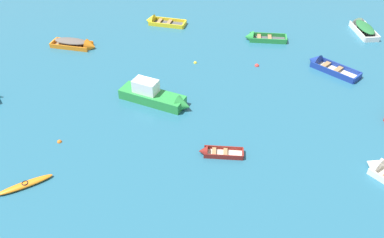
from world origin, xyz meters
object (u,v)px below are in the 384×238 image
kayak_orange_back_row_right (25,184)px  mooring_buoy_trailing (257,66)px  rowboat_yellow_cluster_inner (157,22)px  rowboat_maroon_midfield_left (213,152)px  motor_launch_green_midfield_right (156,96)px  rowboat_white_far_left (362,27)px  rowboat_green_near_left (257,38)px  mooring_buoy_midfield (60,142)px  rowboat_deep_blue_far_back (323,65)px  rowboat_orange_center (79,44)px  mooring_buoy_between_boats_right (195,63)px

kayak_orange_back_row_right → mooring_buoy_trailing: (17.31, 11.38, -0.14)m
rowboat_yellow_cluster_inner → rowboat_maroon_midfield_left: 20.49m
kayak_orange_back_row_right → motor_launch_green_midfield_right: (8.31, 7.27, 0.42)m
rowboat_maroon_midfield_left → rowboat_white_far_left: size_ratio=0.67×
rowboat_maroon_midfield_left → rowboat_green_near_left: rowboat_green_near_left is taller
kayak_orange_back_row_right → mooring_buoy_midfield: kayak_orange_back_row_right is taller
rowboat_deep_blue_far_back → rowboat_green_near_left: (-4.09, 5.89, -0.02)m
kayak_orange_back_row_right → rowboat_orange_center: bearing=83.5°
rowboat_yellow_cluster_inner → rowboat_orange_center: (-7.60, -4.15, 0.14)m
rowboat_maroon_midfield_left → mooring_buoy_between_boats_right: size_ratio=9.78×
rowboat_orange_center → mooring_buoy_trailing: size_ratio=11.53×
rowboat_orange_center → mooring_buoy_between_boats_right: (10.18, -4.55, -0.33)m
kayak_orange_back_row_right → rowboat_orange_center: 17.37m
rowboat_green_near_left → mooring_buoy_trailing: bearing=-106.5°
mooring_buoy_midfield → rowboat_green_near_left: bearing=35.8°
rowboat_deep_blue_far_back → rowboat_maroon_midfield_left: rowboat_deep_blue_far_back is taller
rowboat_yellow_cluster_inner → mooring_buoy_trailing: bearing=-52.3°
rowboat_orange_center → mooring_buoy_midfield: size_ratio=14.29×
rowboat_yellow_cluster_inner → rowboat_deep_blue_far_back: bearing=-40.0°
rowboat_orange_center → mooring_buoy_between_boats_right: bearing=-24.1°
rowboat_white_far_left → rowboat_orange_center: bearing=178.5°
motor_launch_green_midfield_right → kayak_orange_back_row_right: bearing=-138.8°
rowboat_deep_blue_far_back → mooring_buoy_trailing: 5.62m
mooring_buoy_between_boats_right → kayak_orange_back_row_right: bearing=-133.7°
rowboat_white_far_left → rowboat_green_near_left: (-10.81, -0.37, -0.19)m
rowboat_green_near_left → mooring_buoy_midfield: size_ratio=13.32×
rowboat_green_near_left → mooring_buoy_trailing: 5.00m
rowboat_deep_blue_far_back → motor_launch_green_midfield_right: bearing=-168.3°
rowboat_maroon_midfield_left → rowboat_green_near_left: (7.37, 15.18, 0.05)m
rowboat_orange_center → mooring_buoy_trailing: (15.34, -5.88, -0.33)m
rowboat_maroon_midfield_left → rowboat_green_near_left: bearing=64.1°
rowboat_deep_blue_far_back → rowboat_orange_center: rowboat_deep_blue_far_back is taller
rowboat_deep_blue_far_back → rowboat_orange_center: (-20.84, 6.98, 0.11)m
kayak_orange_back_row_right → rowboat_white_far_left: rowboat_white_far_left is taller
motor_launch_green_midfield_right → rowboat_green_near_left: 13.71m
rowboat_yellow_cluster_inner → rowboat_white_far_left: (19.98, -4.88, 0.21)m
rowboat_green_near_left → mooring_buoy_between_boats_right: (-6.58, -3.46, -0.21)m
motor_launch_green_midfield_right → rowboat_maroon_midfield_left: (3.05, -6.27, -0.41)m
mooring_buoy_trailing → rowboat_maroon_midfield_left: bearing=-119.8°
rowboat_yellow_cluster_inner → rowboat_green_near_left: size_ratio=1.05×
rowboat_deep_blue_far_back → rowboat_green_near_left: size_ratio=1.08×
kayak_orange_back_row_right → mooring_buoy_between_boats_right: 17.58m
kayak_orange_back_row_right → rowboat_orange_center: size_ratio=0.70×
rowboat_green_near_left → rowboat_yellow_cluster_inner: bearing=150.2°
rowboat_white_far_left → rowboat_green_near_left: bearing=-178.1°
motor_launch_green_midfield_right → rowboat_orange_center: bearing=122.4°
motor_launch_green_midfield_right → mooring_buoy_between_boats_right: 6.68m
motor_launch_green_midfield_right → rowboat_deep_blue_far_back: bearing=11.7°
rowboat_yellow_cluster_inner → kayak_orange_back_row_right: bearing=-114.1°
rowboat_deep_blue_far_back → mooring_buoy_midfield: bearing=-162.9°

